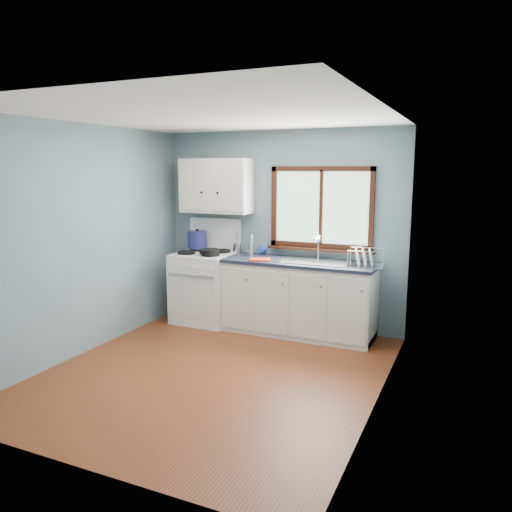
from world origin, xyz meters
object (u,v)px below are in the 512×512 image
at_px(stockpot, 197,240).
at_px(dish_rack, 365,261).
at_px(gas_range, 205,285).
at_px(base_cabinets, 298,301).
at_px(sink, 313,267).
at_px(utensil_crock, 237,248).
at_px(thermos, 251,245).
at_px(skillet, 210,251).

relative_size(stockpot, dish_rack, 0.77).
relative_size(gas_range, dish_rack, 3.13).
xyz_separation_m(gas_range, base_cabinets, (1.31, 0.02, -0.08)).
bearing_deg(stockpot, sink, -4.15).
relative_size(sink, utensil_crock, 2.49).
xyz_separation_m(sink, utensil_crock, (-1.11, 0.20, 0.13)).
bearing_deg(utensil_crock, dish_rack, -6.81).
relative_size(gas_range, base_cabinets, 0.74).
bearing_deg(gas_range, base_cabinets, 0.82).
distance_m(base_cabinets, dish_rack, 0.98).
xyz_separation_m(thermos, dish_rack, (1.48, -0.08, -0.08)).
bearing_deg(dish_rack, stockpot, 169.99).
height_order(sink, thermos, sink).
distance_m(utensil_crock, thermos, 0.30).
relative_size(gas_range, skillet, 3.28).
height_order(sink, stockpot, stockpot).
distance_m(gas_range, base_cabinets, 1.31).
height_order(utensil_crock, dish_rack, utensil_crock).
distance_m(gas_range, utensil_crock, 0.66).
height_order(base_cabinets, thermos, thermos).
bearing_deg(sink, thermos, 175.21).
xyz_separation_m(gas_range, utensil_crock, (0.37, 0.22, 0.50)).
height_order(skillet, thermos, thermos).
bearing_deg(gas_range, sink, 0.71).
bearing_deg(base_cabinets, sink, -0.13).
bearing_deg(sink, skillet, -172.35).
distance_m(skillet, utensil_crock, 0.43).
distance_m(skillet, dish_rack, 1.94).
bearing_deg(dish_rack, skillet, 178.20).
relative_size(base_cabinets, dish_rack, 4.26).
xyz_separation_m(base_cabinets, dish_rack, (0.80, -0.01, 0.57)).
bearing_deg(utensil_crock, sink, -10.28).
distance_m(sink, stockpot, 1.69).
distance_m(stockpot, utensil_crock, 0.57).
bearing_deg(base_cabinets, stockpot, 175.37).
xyz_separation_m(stockpot, thermos, (0.82, -0.05, -0.02)).
xyz_separation_m(sink, skillet, (-1.31, -0.18, 0.13)).
xyz_separation_m(skillet, stockpot, (-0.36, 0.30, 0.09)).
bearing_deg(utensil_crock, gas_range, -149.33).
xyz_separation_m(sink, stockpot, (-1.67, 0.12, 0.22)).
bearing_deg(thermos, utensil_crock, 153.31).
xyz_separation_m(base_cabinets, utensil_crock, (-0.93, 0.20, 0.58)).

